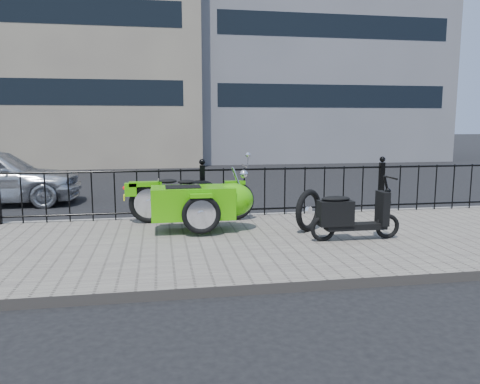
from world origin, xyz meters
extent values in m
plane|color=black|center=(0.00, 0.00, 0.00)|extent=(120.00, 120.00, 0.00)
cube|color=#6B635A|center=(0.00, -0.50, 0.06)|extent=(30.00, 3.80, 0.12)
cube|color=gray|center=(0.00, 1.44, 0.06)|extent=(30.00, 0.10, 0.12)
cylinder|color=black|center=(0.00, 1.30, 0.99)|extent=(14.00, 0.04, 0.04)
cylinder|color=black|center=(0.00, 1.30, 0.24)|extent=(14.00, 0.04, 0.04)
cube|color=black|center=(0.00, 1.30, 0.60)|extent=(0.09, 0.09, 0.96)
sphere|color=black|center=(0.00, 1.30, 1.14)|extent=(0.11, 0.11, 0.11)
cube|color=black|center=(3.50, 1.30, 0.60)|extent=(0.09, 0.09, 0.96)
sphere|color=black|center=(3.50, 1.30, 1.14)|extent=(0.11, 0.11, 0.11)
cube|color=gray|center=(-6.00, 16.00, 6.00)|extent=(14.00, 8.00, 12.00)
cube|color=black|center=(-6.00, 12.02, 3.00)|extent=(12.50, 0.06, 1.00)
cube|color=black|center=(-6.00, 12.02, 6.00)|extent=(12.50, 0.06, 1.00)
cube|color=gray|center=(7.00, 17.00, 7.50)|extent=(12.00, 8.00, 15.00)
cube|color=black|center=(7.00, 13.02, 3.00)|extent=(10.50, 0.06, 1.00)
cube|color=black|center=(7.00, 13.02, 6.00)|extent=(10.50, 0.06, 1.00)
torus|color=black|center=(0.55, 0.95, 0.46)|extent=(0.69, 0.09, 0.69)
torus|color=black|center=(-0.95, 0.95, 0.46)|extent=(0.69, 0.09, 0.69)
torus|color=black|center=(-0.15, -0.19, 0.46)|extent=(0.60, 0.08, 0.60)
cube|color=gray|center=(-0.20, 0.95, 0.48)|extent=(0.34, 0.22, 0.24)
cylinder|color=black|center=(-0.20, 0.95, 0.41)|extent=(1.40, 0.04, 0.04)
ellipsoid|color=black|center=(-0.08, 0.95, 0.72)|extent=(0.54, 0.29, 0.26)
cylinder|color=silver|center=(0.73, 0.95, 1.08)|extent=(0.03, 0.56, 0.03)
cylinder|color=silver|center=(0.61, 0.95, 0.77)|extent=(0.25, 0.04, 0.59)
sphere|color=silver|center=(0.71, 0.95, 0.95)|extent=(0.15, 0.15, 0.15)
cube|color=#45BA08|center=(0.55, 0.95, 0.79)|extent=(0.36, 0.12, 0.06)
cube|color=#45BA08|center=(-1.00, 0.95, 0.80)|extent=(0.55, 0.16, 0.08)
ellipsoid|color=black|center=(-0.30, 0.95, 0.82)|extent=(0.31, 0.22, 0.08)
ellipsoid|color=black|center=(-0.62, 0.95, 0.84)|extent=(0.31, 0.22, 0.08)
sphere|color=red|center=(-1.35, 0.95, 0.74)|extent=(0.07, 0.07, 0.07)
cube|color=yellow|center=(-1.37, 1.05, 0.56)|extent=(0.02, 0.14, 0.10)
cube|color=#45BA08|center=(-0.25, 0.20, 0.59)|extent=(1.30, 0.62, 0.50)
ellipsoid|color=#45BA08|center=(0.40, 0.20, 0.61)|extent=(0.65, 0.60, 0.54)
cube|color=black|center=(-0.40, 0.20, 0.82)|extent=(0.55, 0.43, 0.06)
cube|color=#45BA08|center=(-0.15, -0.19, 0.76)|extent=(0.34, 0.11, 0.06)
torus|color=black|center=(2.59, -0.75, 0.31)|extent=(0.38, 0.06, 0.38)
torus|color=black|center=(1.58, -0.75, 0.31)|extent=(0.38, 0.06, 0.38)
cube|color=black|center=(2.08, -0.75, 0.32)|extent=(0.92, 0.20, 0.09)
cube|color=black|center=(1.76, -0.75, 0.53)|extent=(0.51, 0.24, 0.37)
ellipsoid|color=black|center=(1.76, -0.75, 0.75)|extent=(0.43, 0.22, 0.08)
cube|color=black|center=(2.50, -0.75, 0.58)|extent=(0.11, 0.28, 0.51)
cylinder|color=black|center=(2.56, -0.75, 0.86)|extent=(0.14, 0.04, 0.41)
cylinder|color=black|center=(2.60, -0.75, 1.04)|extent=(0.03, 0.41, 0.03)
torus|color=black|center=(1.57, -0.10, 0.46)|extent=(0.58, 0.51, 0.68)
camera|label=1|loc=(-0.76, -7.14, 1.85)|focal=35.00mm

